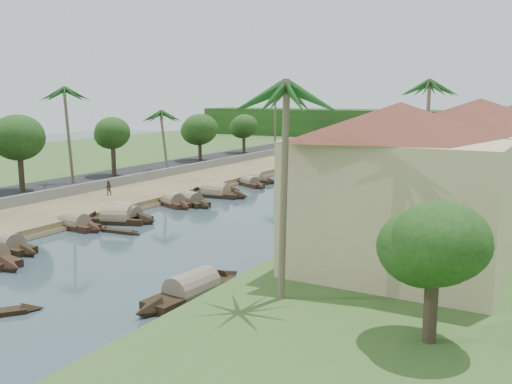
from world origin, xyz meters
The scene contains 41 objects.
ground centered at (0.00, 0.00, 0.00)m, with size 220.00×220.00×0.00m, color #31434A.
left_bank centered at (-16.00, 20.00, 0.40)m, with size 10.00×180.00×0.80m, color brown.
right_bank centered at (19.00, 20.00, 0.60)m, with size 16.00×180.00×1.20m, color #335321.
road centered at (-24.50, 20.00, 0.70)m, with size 8.00×180.00×1.40m, color black.
retaining_wall centered at (-20.20, 20.00, 1.35)m, with size 0.40×180.00×1.10m, color slate.
treeline centered at (0.00, 100.00, 4.00)m, with size 120.00×14.00×8.00m.
bridge centered at (0.00, 72.00, 1.72)m, with size 28.00×4.00×2.40m.
building_near centered at (18.99, -2.00, 6.38)m, with size 14.85×14.85×10.20m.
building_mid centered at (19.99, 14.00, 6.13)m, with size 14.11×14.11×9.70m.
building_far centered at (18.99, 28.00, 6.38)m, with size 15.59×15.59×10.20m.
building_distant centered at (19.99, 48.00, 5.88)m, with size 12.62×12.62×9.20m.
sampan_3 centered at (-9.61, -7.16, 0.41)m, with size 7.81×2.13×2.10m.
sampan_4 centered at (-10.49, 0.62, 0.41)m, with size 7.25×2.18×2.06m.
sampan_5 centered at (-8.72, 4.13, 0.42)m, with size 7.81×4.41×2.42m.
sampan_6 centered at (-8.58, 5.34, 0.41)m, with size 6.93×1.89×2.09m.
sampan_7 centered at (-9.68, 6.18, 0.41)m, with size 8.28×3.53×2.17m.
sampan_8 centered at (-9.27, 13.26, 0.41)m, with size 6.82×4.15×2.11m.
sampan_9 centered at (-8.21, 14.90, 0.41)m, with size 7.90×4.51×2.03m.
sampan_10 centered at (-10.20, 23.21, 0.40)m, with size 6.42×2.13×1.80m.
sampan_11 centered at (-8.29, 20.05, 0.42)m, with size 8.58×2.56×2.40m.
sampan_12 centered at (-8.83, 28.90, 0.40)m, with size 7.05×4.97×1.82m.
sampan_13 centered at (-9.74, 31.26, 0.41)m, with size 7.40×2.50×2.02m.
sampan_14 centered at (8.81, -8.42, 0.42)m, with size 2.58×9.42×2.24m.
sampan_15 centered at (8.91, 10.23, 0.41)m, with size 2.94×7.33×1.96m.
sampan_16 centered at (9.06, 23.54, 0.40)m, with size 2.04×7.48×1.86m.
canoe_1 centered at (-5.92, 1.32, 0.10)m, with size 4.53×1.15×0.72m.
canoe_2 centered at (-10.96, 21.92, 0.10)m, with size 5.96×2.64×0.87m.
palm_0 centered at (15.00, -8.91, 11.99)m, with size 3.20×3.20×12.62m.
palm_1 centered at (16.00, 5.82, 9.43)m, with size 3.20×3.20×9.97m.
palm_2 centered at (15.00, 22.48, 12.67)m, with size 3.20×3.20×13.33m.
palm_3 centered at (16.00, 38.47, 9.83)m, with size 3.20×3.20×10.38m.
palm_5 centered at (-24.00, 12.97, 12.12)m, with size 3.20×3.20×12.55m.
palm_6 centered at (-22.00, 28.25, 9.17)m, with size 3.20×3.20×9.48m.
palm_7 centered at (14.00, 53.42, 9.70)m, with size 3.20×3.20×10.25m.
palm_8 centered at (-20.50, 58.32, 11.88)m, with size 3.20×3.20×12.30m.
tree_2 centered at (-24.00, 5.94, 7.14)m, with size 5.48×5.48×8.08m.
tree_3 centered at (-24.00, 20.02, 6.76)m, with size 4.48×4.48×7.31m.
tree_4 centered at (-24.00, 39.39, 6.21)m, with size 5.51×5.51×7.14m.
tree_5 centered at (-24.00, 53.01, 6.01)m, with size 4.68×4.68×6.61m.
tree_7 centered at (23.00, -10.51, 5.46)m, with size 4.17×4.17×6.06m.
person_far centered at (-16.88, 11.54, 1.59)m, with size 0.76×0.60×1.57m, color #363026.
Camera 1 is at (27.91, -34.58, 11.87)m, focal length 40.00 mm.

